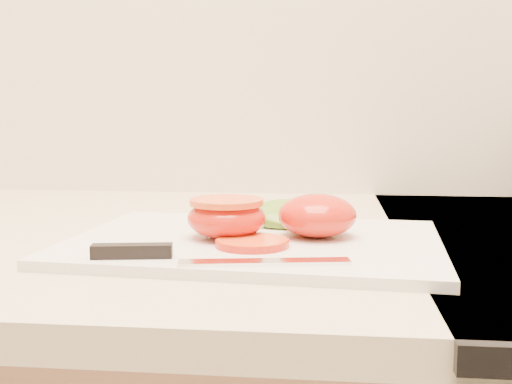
# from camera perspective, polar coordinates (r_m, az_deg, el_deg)

# --- Properties ---
(cutting_board) EXTENTS (0.38, 0.29, 0.01)m
(cutting_board) POSITION_cam_1_polar(r_m,az_deg,el_deg) (0.64, -0.10, -4.55)
(cutting_board) COLOR silver
(cutting_board) RESTS_ON counter
(tomato_half_dome) EXTENTS (0.08, 0.08, 0.04)m
(tomato_half_dome) POSITION_cam_1_polar(r_m,az_deg,el_deg) (0.65, 5.46, -2.09)
(tomato_half_dome) COLOR red
(tomato_half_dome) RESTS_ON cutting_board
(tomato_half_cut) EXTENTS (0.08, 0.08, 0.04)m
(tomato_half_cut) POSITION_cam_1_polar(r_m,az_deg,el_deg) (0.64, -2.62, -2.18)
(tomato_half_cut) COLOR red
(tomato_half_cut) RESTS_ON cutting_board
(tomato_slice_0) EXTENTS (0.07, 0.07, 0.01)m
(tomato_slice_0) POSITION_cam_1_polar(r_m,az_deg,el_deg) (0.60, -0.34, -4.53)
(tomato_slice_0) COLOR orange
(tomato_slice_0) RESTS_ON cutting_board
(lettuce_leaf_0) EXTENTS (0.12, 0.10, 0.02)m
(lettuce_leaf_0) POSITION_cam_1_polar(r_m,az_deg,el_deg) (0.71, 3.52, -2.00)
(lettuce_leaf_0) COLOR #64A22A
(lettuce_leaf_0) RESTS_ON cutting_board
(knife) EXTENTS (0.22, 0.04, 0.01)m
(knife) POSITION_cam_1_polar(r_m,az_deg,el_deg) (0.55, -6.53, -5.61)
(knife) COLOR silver
(knife) RESTS_ON cutting_board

